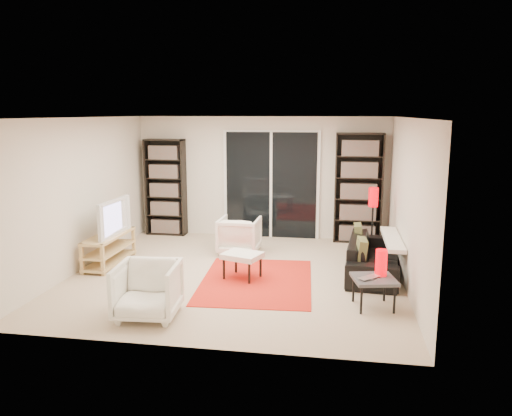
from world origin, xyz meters
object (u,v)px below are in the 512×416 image
Objects in this scene: side_table at (374,281)px; sofa at (374,256)px; bookshelf_right at (358,188)px; ottoman at (242,257)px; floor_lamp at (373,205)px; armchair_front at (148,290)px; bookshelf_left at (166,187)px; tv_stand at (109,249)px; armchair_back at (239,235)px.

sofa is at bearing 86.34° from side_table.
ottoman is at bearing -125.24° from bookshelf_right.
ottoman is at bearing -142.57° from floor_lamp.
armchair_front is at bearing -118.24° from ottoman.
bookshelf_left is 0.93× the size of bookshelf_right.
tv_stand is 1.92× the size of ottoman.
armchair_front is at bearing -164.40° from side_table.
sofa is at bearing -91.50° from floor_lamp.
ottoman is (0.87, 1.61, 0.00)m from armchair_front.
bookshelf_left is at bearing -31.92° from armchair_back.
bookshelf_left reaches higher than ottoman.
floor_lamp is at bearing 3.61° from sofa.
bookshelf_right is 3.19× the size of ottoman.
sofa is 2.05m from ottoman.
bookshelf_right is 1.10× the size of sofa.
bookshelf_right is at bearing 27.73° from tv_stand.
armchair_back is at bearing -176.06° from floor_lamp.
bookshelf_left is 4.18m from floor_lamp.
bookshelf_right is (3.85, -0.00, 0.07)m from bookshelf_left.
tv_stand is 2.45m from armchair_front.
armchair_front is (-0.55, -2.98, 0.02)m from armchair_back.
bookshelf_left is 3.32m from ottoman.
armchair_back is at bearing 134.74° from side_table.
tv_stand is 4.36m from side_table.
ottoman is 0.54× the size of floor_lamp.
sofa is 2.67× the size of armchair_back.
bookshelf_right reaches higher than sofa.
bookshelf_right is 2.94× the size of armchair_back.
side_table is (3.95, -3.36, -0.62)m from bookshelf_left.
armchair_front is 4.28m from floor_lamp.
floor_lamp is at bearing 15.05° from tv_stand.
floor_lamp is (1.99, 1.53, 0.56)m from ottoman.
floor_lamp is (4.06, -0.99, -0.07)m from bookshelf_left.
bookshelf_right reaches higher than armchair_front.
sofa is (4.28, 0.21, 0.02)m from tv_stand.
ottoman is 1.06× the size of side_table.
ottoman is at bearing 104.33° from armchair_back.
tv_stand is 4.28m from sofa.
tv_stand is at bearing 121.36° from armchair_front.
ottoman is at bearing 111.59° from sofa.
bookshelf_left is 2.73× the size of armchair_back.
armchair_back is 2.39m from floor_lamp.
sofa is 3.08× the size of side_table.
bookshelf_left reaches higher than armchair_back.
ottoman is at bearing 57.02° from armchair_front.
bookshelf_right reaches higher than armchair_back.
sofa is (0.19, -1.94, -0.77)m from bookshelf_right.
bookshelf_right is 3.40× the size of side_table.
armchair_back is at bearing 74.79° from armchair_front.
sofa is 2.53× the size of armchair_front.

